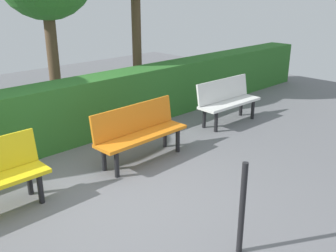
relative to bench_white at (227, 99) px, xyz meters
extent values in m
plane|color=slate|center=(3.38, 0.75, -0.48)|extent=(16.86, 16.86, 0.00)
cube|color=white|center=(0.00, 0.07, -0.06)|extent=(1.45, 0.48, 0.05)
cube|color=white|center=(0.00, -0.12, 0.17)|extent=(1.43, 0.17, 0.42)
cylinder|color=black|center=(-0.56, 0.25, -0.28)|extent=(0.07, 0.07, 0.39)
cylinder|color=black|center=(-0.57, -0.05, -0.28)|extent=(0.07, 0.07, 0.39)
cylinder|color=black|center=(0.57, 0.20, -0.28)|extent=(0.07, 0.07, 0.39)
cylinder|color=black|center=(0.56, -0.10, -0.28)|extent=(0.07, 0.07, 0.39)
cube|color=orange|center=(2.38, 0.21, -0.06)|extent=(1.56, 0.45, 0.05)
cube|color=orange|center=(2.38, 0.02, 0.17)|extent=(1.56, 0.13, 0.42)
cylinder|color=black|center=(1.75, 0.35, -0.28)|extent=(0.07, 0.07, 0.39)
cylinder|color=black|center=(1.75, 0.05, -0.28)|extent=(0.07, 0.07, 0.39)
cylinder|color=black|center=(3.00, 0.38, -0.28)|extent=(0.07, 0.07, 0.39)
cylinder|color=black|center=(3.01, 0.08, -0.28)|extent=(0.07, 0.07, 0.39)
cylinder|color=black|center=(4.09, 0.27, -0.28)|extent=(0.07, 0.07, 0.39)
cylinder|color=black|center=(4.10, -0.03, -0.28)|extent=(0.07, 0.07, 0.39)
cube|color=#2D6B28|center=(2.30, -1.26, 0.05)|extent=(12.86, 0.62, 1.06)
cylinder|color=brown|center=(0.11, -2.60, 0.99)|extent=(0.22, 0.22, 2.93)
cylinder|color=brown|center=(1.98, -3.13, 0.68)|extent=(0.24, 0.24, 2.31)
cylinder|color=black|center=(3.10, 2.56, 0.02)|extent=(0.06, 0.06, 1.00)
camera|label=1|loc=(5.86, 4.35, 2.05)|focal=40.65mm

